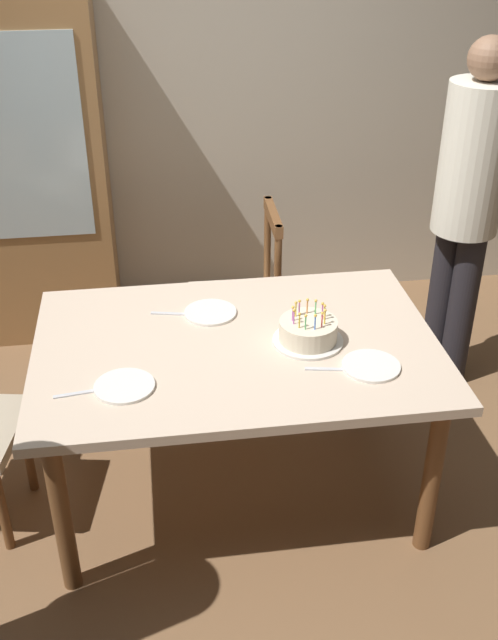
{
  "coord_description": "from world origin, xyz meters",
  "views": [
    {
      "loc": [
        -0.3,
        -2.48,
        2.34
      ],
      "look_at": [
        0.05,
        0.0,
        0.86
      ],
      "focal_mm": 42.15,
      "sensor_mm": 36.0,
      "label": 1
    }
  ],
  "objects_px": {
    "plate_near_guest": "(371,366)",
    "plate_near_celebrant": "(124,386)",
    "china_cabinet": "(4,175)",
    "plate_far_side": "(210,312)",
    "chair_spindle_back": "(239,302)",
    "person_guest": "(468,200)",
    "birthday_cake": "(308,332)",
    "dining_table": "(237,361)"
  },
  "relations": [
    {
      "from": "birthday_cake",
      "to": "person_guest",
      "type": "xyz_separation_m",
      "value": [
        0.93,
        0.75,
        0.21
      ]
    },
    {
      "from": "plate_far_side",
      "to": "plate_near_guest",
      "type": "bearing_deg",
      "value": -41.05
    },
    {
      "from": "plate_near_guest",
      "to": "person_guest",
      "type": "height_order",
      "value": "person_guest"
    },
    {
      "from": "person_guest",
      "to": "plate_near_guest",
      "type": "bearing_deg",
      "value": -127.35
    },
    {
      "from": "chair_spindle_back",
      "to": "person_guest",
      "type": "distance_m",
      "value": 1.23
    },
    {
      "from": "chair_spindle_back",
      "to": "china_cabinet",
      "type": "height_order",
      "value": "china_cabinet"
    },
    {
      "from": "dining_table",
      "to": "plate_near_guest",
      "type": "relative_size",
      "value": 7.23
    },
    {
      "from": "plate_near_celebrant",
      "to": "plate_far_side",
      "type": "bearing_deg",
      "value": 53.56
    },
    {
      "from": "plate_far_side",
      "to": "person_guest",
      "type": "height_order",
      "value": "person_guest"
    },
    {
      "from": "dining_table",
      "to": "chair_spindle_back",
      "type": "relative_size",
      "value": 1.67
    },
    {
      "from": "plate_near_celebrant",
      "to": "plate_near_guest",
      "type": "distance_m",
      "value": 0.91
    },
    {
      "from": "plate_near_guest",
      "to": "dining_table",
      "type": "bearing_deg",
      "value": 153.07
    },
    {
      "from": "dining_table",
      "to": "plate_near_guest",
      "type": "height_order",
      "value": "plate_near_guest"
    },
    {
      "from": "person_guest",
      "to": "birthday_cake",
      "type": "bearing_deg",
      "value": -141.03
    },
    {
      "from": "plate_near_guest",
      "to": "plate_near_celebrant",
      "type": "bearing_deg",
      "value": 180.0
    },
    {
      "from": "plate_near_celebrant",
      "to": "plate_far_side",
      "type": "height_order",
      "value": "same"
    },
    {
      "from": "person_guest",
      "to": "china_cabinet",
      "type": "distance_m",
      "value": 2.43
    },
    {
      "from": "plate_far_side",
      "to": "chair_spindle_back",
      "type": "height_order",
      "value": "chair_spindle_back"
    },
    {
      "from": "plate_near_celebrant",
      "to": "china_cabinet",
      "type": "xyz_separation_m",
      "value": [
        -0.63,
        1.8,
        0.19
      ]
    },
    {
      "from": "plate_near_guest",
      "to": "person_guest",
      "type": "relative_size",
      "value": 0.13
    },
    {
      "from": "plate_far_side",
      "to": "china_cabinet",
      "type": "bearing_deg",
      "value": 126.88
    },
    {
      "from": "chair_spindle_back",
      "to": "dining_table",
      "type": "bearing_deg",
      "value": -98.02
    },
    {
      "from": "birthday_cake",
      "to": "dining_table",
      "type": "bearing_deg",
      "value": 173.1
    },
    {
      "from": "plate_near_celebrant",
      "to": "plate_near_guest",
      "type": "relative_size",
      "value": 1.0
    },
    {
      "from": "plate_near_guest",
      "to": "china_cabinet",
      "type": "relative_size",
      "value": 0.12
    },
    {
      "from": "birthday_cake",
      "to": "plate_far_side",
      "type": "distance_m",
      "value": 0.45
    },
    {
      "from": "dining_table",
      "to": "birthday_cake",
      "type": "relative_size",
      "value": 5.68
    },
    {
      "from": "plate_near_celebrant",
      "to": "plate_near_guest",
      "type": "xyz_separation_m",
      "value": [
        0.91,
        0.0,
        0.0
      ]
    },
    {
      "from": "birthday_cake",
      "to": "plate_far_side",
      "type": "relative_size",
      "value": 1.27
    },
    {
      "from": "plate_far_side",
      "to": "china_cabinet",
      "type": "relative_size",
      "value": 0.12
    },
    {
      "from": "plate_far_side",
      "to": "person_guest",
      "type": "bearing_deg",
      "value": 20.31
    },
    {
      "from": "birthday_cake",
      "to": "chair_spindle_back",
      "type": "distance_m",
      "value": 0.97
    },
    {
      "from": "plate_near_guest",
      "to": "person_guest",
      "type": "distance_m",
      "value": 1.24
    },
    {
      "from": "plate_near_celebrant",
      "to": "plate_far_side",
      "type": "xyz_separation_m",
      "value": [
        0.36,
        0.48,
        0.0
      ]
    },
    {
      "from": "chair_spindle_back",
      "to": "china_cabinet",
      "type": "distance_m",
      "value": 1.46
    },
    {
      "from": "person_guest",
      "to": "dining_table",
      "type": "bearing_deg",
      "value": -149.27
    },
    {
      "from": "plate_near_celebrant",
      "to": "plate_near_guest",
      "type": "height_order",
      "value": "same"
    },
    {
      "from": "plate_near_celebrant",
      "to": "person_guest",
      "type": "distance_m",
      "value": 1.92
    },
    {
      "from": "plate_near_celebrant",
      "to": "china_cabinet",
      "type": "height_order",
      "value": "china_cabinet"
    },
    {
      "from": "birthday_cake",
      "to": "plate_near_guest",
      "type": "bearing_deg",
      "value": -46.56
    },
    {
      "from": "chair_spindle_back",
      "to": "plate_near_celebrant",
      "type": "bearing_deg",
      "value": -116.9
    },
    {
      "from": "plate_near_celebrant",
      "to": "chair_spindle_back",
      "type": "bearing_deg",
      "value": 63.1
    }
  ]
}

